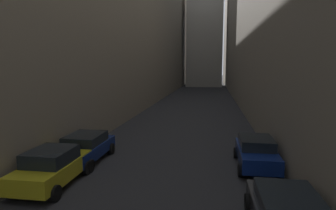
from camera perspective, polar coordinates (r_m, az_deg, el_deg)
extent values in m
plane|color=#232326|center=(39.14, 5.58, 0.31)|extent=(264.00, 264.00, 0.00)
cube|color=#756B5B|center=(43.43, -9.54, 16.61)|extent=(11.29, 108.00, 23.64)
cube|color=gray|center=(42.29, 21.22, 17.32)|extent=(10.24, 108.00, 24.89)
cube|color=gray|center=(76.58, 7.45, 19.00)|extent=(8.80, 8.80, 40.28)
cube|color=#A59919|center=(13.25, -22.05, -11.94)|extent=(1.78, 3.96, 0.70)
cube|color=black|center=(13.01, -22.32, -9.39)|extent=(1.64, 2.03, 0.57)
cylinder|color=black|center=(14.89, -22.29, -11.20)|extent=(0.22, 0.62, 0.62)
cylinder|color=black|center=(14.08, -15.93, -12.00)|extent=(0.22, 0.62, 0.62)
cylinder|color=black|center=(12.82, -28.69, -14.66)|extent=(0.22, 0.62, 0.62)
cylinder|color=black|center=(11.87, -21.58, -16.05)|extent=(0.22, 0.62, 0.62)
cube|color=navy|center=(15.86, -16.26, -8.57)|extent=(1.85, 4.26, 0.64)
cube|color=black|center=(15.82, -16.15, -6.48)|extent=(1.70, 2.21, 0.49)
cylinder|color=black|center=(17.59, -16.96, -8.07)|extent=(0.22, 0.62, 0.62)
cylinder|color=black|center=(16.88, -11.24, -8.54)|extent=(0.22, 0.62, 0.62)
cylinder|color=black|center=(15.15, -21.80, -10.84)|extent=(0.22, 0.62, 0.62)
cylinder|color=black|center=(14.33, -15.29, -11.62)|extent=(0.22, 0.62, 0.62)
cube|color=black|center=(9.28, 22.87, -17.42)|extent=(1.65, 2.16, 0.55)
cylinder|color=black|center=(10.86, 15.73, -18.14)|extent=(0.22, 0.60, 0.60)
cylinder|color=black|center=(11.22, 25.30, -17.74)|extent=(0.22, 0.60, 0.60)
cube|color=navy|center=(15.01, 17.18, -9.47)|extent=(1.74, 3.99, 0.69)
cube|color=black|center=(15.00, 17.18, -7.13)|extent=(1.60, 2.14, 0.49)
cylinder|color=black|center=(16.30, 13.39, -9.23)|extent=(0.22, 0.60, 0.60)
cylinder|color=black|center=(16.53, 19.47, -9.22)|extent=(0.22, 0.60, 0.60)
cylinder|color=black|center=(13.73, 14.28, -12.49)|extent=(0.22, 0.60, 0.60)
cylinder|color=black|center=(14.01, 21.53, -12.39)|extent=(0.22, 0.60, 0.60)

